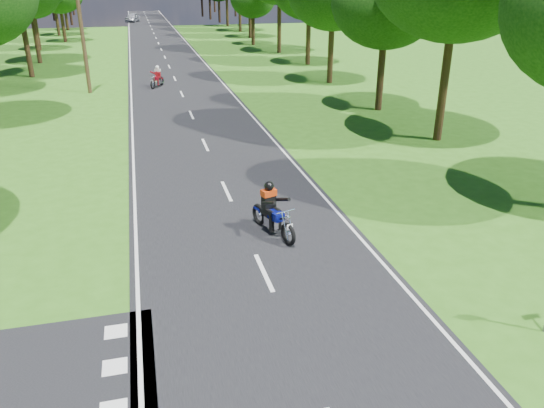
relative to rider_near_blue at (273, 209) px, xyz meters
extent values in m
plane|color=#306316|center=(-0.80, -4.17, -0.85)|extent=(160.00, 160.00, 0.00)
cube|color=black|center=(-0.80, 45.83, -0.84)|extent=(7.00, 140.00, 0.02)
cube|color=silver|center=(-0.80, -2.17, -0.83)|extent=(0.12, 2.00, 0.01)
cube|color=silver|center=(-0.80, 3.83, -0.83)|extent=(0.12, 2.00, 0.01)
cube|color=silver|center=(-0.80, 9.83, -0.83)|extent=(0.12, 2.00, 0.01)
cube|color=silver|center=(-0.80, 15.83, -0.83)|extent=(0.12, 2.00, 0.01)
cube|color=silver|center=(-0.80, 21.83, -0.83)|extent=(0.12, 2.00, 0.01)
cube|color=silver|center=(-0.80, 27.83, -0.83)|extent=(0.12, 2.00, 0.01)
cube|color=silver|center=(-0.80, 33.83, -0.83)|extent=(0.12, 2.00, 0.01)
cube|color=silver|center=(-0.80, 39.83, -0.83)|extent=(0.12, 2.00, 0.01)
cube|color=silver|center=(-0.80, 45.83, -0.83)|extent=(0.12, 2.00, 0.01)
cube|color=silver|center=(-0.80, 51.83, -0.83)|extent=(0.12, 2.00, 0.01)
cube|color=silver|center=(-0.80, 57.83, -0.83)|extent=(0.12, 2.00, 0.01)
cube|color=silver|center=(-0.80, 63.83, -0.83)|extent=(0.12, 2.00, 0.01)
cube|color=silver|center=(-0.80, 69.83, -0.83)|extent=(0.12, 2.00, 0.01)
cube|color=silver|center=(-0.80, 75.83, -0.83)|extent=(0.12, 2.00, 0.01)
cube|color=silver|center=(-0.80, 81.83, -0.83)|extent=(0.12, 2.00, 0.01)
cube|color=silver|center=(-0.80, 87.83, -0.83)|extent=(0.12, 2.00, 0.01)
cube|color=silver|center=(-0.80, 93.83, -0.83)|extent=(0.12, 2.00, 0.01)
cube|color=silver|center=(-0.80, 99.83, -0.83)|extent=(0.12, 2.00, 0.01)
cube|color=silver|center=(-0.80, 105.83, -0.83)|extent=(0.12, 2.00, 0.01)
cube|color=silver|center=(-0.80, 111.83, -0.83)|extent=(0.12, 2.00, 0.01)
cube|color=silver|center=(-4.10, 45.83, -0.83)|extent=(0.10, 140.00, 0.01)
cube|color=silver|center=(2.50, 45.83, -0.83)|extent=(0.10, 140.00, 0.01)
cube|color=silver|center=(-4.60, -5.07, -0.83)|extent=(0.50, 0.50, 0.01)
cube|color=silver|center=(-4.60, -3.87, -0.83)|extent=(0.50, 0.50, 0.01)
cylinder|color=black|center=(-11.62, 31.43, 1.31)|extent=(0.40, 0.40, 4.32)
cylinder|color=black|center=(-12.06, 38.93, 1.35)|extent=(0.40, 0.40, 4.40)
cylinder|color=black|center=(-13.41, 48.61, 0.75)|extent=(0.40, 0.40, 3.20)
cylinder|color=black|center=(-11.55, 55.99, 0.76)|extent=(0.40, 0.40, 3.22)
cylinder|color=black|center=(-13.09, 63.75, 0.95)|extent=(0.40, 0.40, 3.61)
cylinder|color=black|center=(-12.74, 71.57, 0.48)|extent=(0.40, 0.40, 2.67)
cylinder|color=black|center=(-12.98, 80.73, 0.69)|extent=(0.40, 0.40, 3.09)
cylinder|color=black|center=(-12.03, 87.25, 1.39)|extent=(0.40, 0.40, 4.48)
cylinder|color=black|center=(-13.08, 96.22, 1.20)|extent=(0.40, 0.40, 4.09)
cylinder|color=black|center=(10.27, 8.03, 1.43)|extent=(0.40, 0.40, 4.56)
cylinder|color=black|center=(10.12, 14.52, 0.90)|extent=(0.40, 0.40, 3.49)
ellipsoid|color=#0F340B|center=(10.12, 14.52, 5.20)|extent=(6.12, 6.12, 5.20)
cylinder|color=black|center=(10.26, 23.41, 0.99)|extent=(0.40, 0.40, 3.69)
cylinder|color=black|center=(11.37, 32.25, 1.02)|extent=(0.40, 0.40, 3.74)
cylinder|color=black|center=(10.92, 40.55, 1.47)|extent=(0.40, 0.40, 4.64)
cylinder|color=black|center=(9.75, 47.75, 0.60)|extent=(0.40, 0.40, 2.91)
cylinder|color=black|center=(10.97, 55.23, 1.09)|extent=(0.40, 0.40, 3.88)
cylinder|color=black|center=(11.30, 63.70, 1.24)|extent=(0.40, 0.40, 4.18)
cylinder|color=black|center=(11.00, 72.66, 1.46)|extent=(0.40, 0.40, 4.63)
cylinder|color=black|center=(10.89, 79.95, 0.83)|extent=(0.40, 0.40, 3.36)
cylinder|color=black|center=(10.34, 87.18, 1.19)|extent=(0.40, 0.40, 4.09)
cylinder|color=black|center=(9.88, 94.93, 1.39)|extent=(0.40, 0.40, 4.48)
cylinder|color=black|center=(-14.80, 105.83, 1.07)|extent=(0.40, 0.40, 3.84)
cylinder|color=black|center=(14.20, 107.83, 1.23)|extent=(0.40, 0.40, 4.16)
cylinder|color=black|center=(-16.80, 90.83, 0.91)|extent=(0.40, 0.40, 3.52)
cylinder|color=black|center=(16.20, 93.83, 1.39)|extent=(0.40, 0.40, 4.48)
cylinder|color=#382616|center=(-6.80, 23.83, 3.15)|extent=(0.26, 0.26, 8.00)
imported|color=#B9BBC1|center=(-3.40, 84.76, -0.09)|extent=(2.91, 4.70, 1.49)
camera|label=1|loc=(-3.58, -14.15, 6.48)|focal=35.00mm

